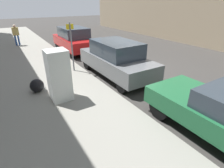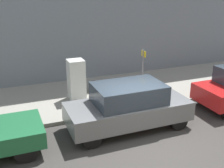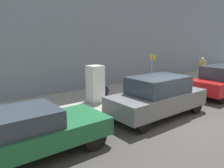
% 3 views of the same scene
% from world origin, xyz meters
% --- Properties ---
extents(ground_plane, '(80.00, 80.00, 0.00)m').
position_xyz_m(ground_plane, '(0.00, 0.00, 0.00)').
color(ground_plane, '#383533').
extents(sidewalk_slab, '(4.70, 44.00, 0.15)m').
position_xyz_m(sidewalk_slab, '(-4.39, 0.00, 0.07)').
color(sidewalk_slab, gray).
rests_on(sidewalk_slab, ground).
extents(building_facade_near, '(2.25, 39.60, 8.80)m').
position_xyz_m(building_facade_near, '(-7.86, 0.00, 4.40)').
color(building_facade_near, slate).
rests_on(building_facade_near, ground).
extents(discarded_refrigerator, '(0.71, 0.71, 1.82)m').
position_xyz_m(discarded_refrigerator, '(-4.01, -1.20, 1.06)').
color(discarded_refrigerator, silver).
rests_on(discarded_refrigerator, sidewalk_slab).
extents(manhole_cover, '(0.70, 0.70, 0.02)m').
position_xyz_m(manhole_cover, '(-3.26, 1.01, 0.16)').
color(manhole_cover, '#47443F').
rests_on(manhole_cover, sidewalk_slab).
extents(street_sign_post, '(0.36, 0.07, 2.39)m').
position_xyz_m(street_sign_post, '(-2.56, 1.35, 1.49)').
color(street_sign_post, slate).
rests_on(street_sign_post, sidewalk_slab).
extents(trash_bag, '(0.53, 0.53, 0.53)m').
position_xyz_m(trash_bag, '(-4.65, -0.17, 0.42)').
color(trash_bag, black).
rests_on(trash_bag, sidewalk_slab).
extents(pedestrian_walking_far, '(0.47, 0.22, 1.63)m').
position_xyz_m(pedestrian_walking_far, '(-4.35, 9.35, 1.09)').
color(pedestrian_walking_far, '#2D5193').
rests_on(pedestrian_walking_far, sidewalk_slab).
extents(parked_sedan_green, '(1.83, 4.43, 1.42)m').
position_xyz_m(parked_sedan_green, '(-0.88, -5.47, 0.75)').
color(parked_sedan_green, '#1E6038').
rests_on(parked_sedan_green, ground).
extents(parked_suv_gray, '(1.86, 4.52, 1.73)m').
position_xyz_m(parked_suv_gray, '(-0.88, -0.09, 0.88)').
color(parked_suv_gray, slate).
rests_on(parked_suv_gray, ground).
extents(parked_suv_red, '(1.89, 4.50, 1.74)m').
position_xyz_m(parked_suv_red, '(-0.88, 5.61, 0.89)').
color(parked_suv_red, red).
rests_on(parked_suv_red, ground).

